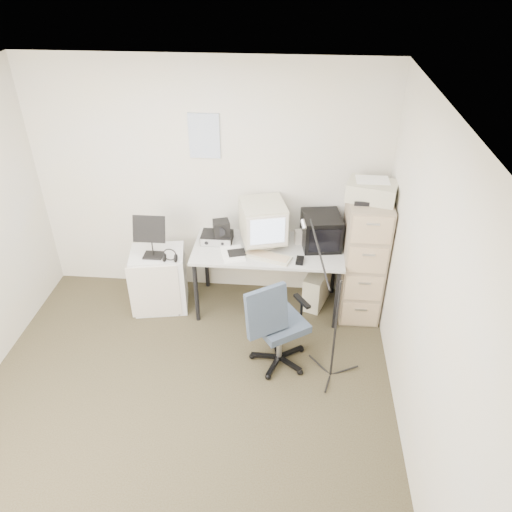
# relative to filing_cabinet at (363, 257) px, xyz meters

# --- Properties ---
(floor) EXTENTS (3.60, 3.60, 0.01)m
(floor) POSITION_rel_filing_cabinet_xyz_m (-1.58, -1.48, -0.66)
(floor) COLOR #322A17
(floor) RESTS_ON ground
(ceiling) EXTENTS (3.60, 3.60, 0.01)m
(ceiling) POSITION_rel_filing_cabinet_xyz_m (-1.58, -1.48, 1.85)
(ceiling) COLOR white
(ceiling) RESTS_ON ground
(wall_back) EXTENTS (3.60, 0.02, 2.50)m
(wall_back) POSITION_rel_filing_cabinet_xyz_m (-1.58, 0.32, 0.60)
(wall_back) COLOR beige
(wall_back) RESTS_ON ground
(wall_right) EXTENTS (0.02, 3.60, 2.50)m
(wall_right) POSITION_rel_filing_cabinet_xyz_m (0.22, -1.48, 0.60)
(wall_right) COLOR beige
(wall_right) RESTS_ON ground
(wall_calendar) EXTENTS (0.30, 0.02, 0.44)m
(wall_calendar) POSITION_rel_filing_cabinet_xyz_m (-1.60, 0.31, 1.10)
(wall_calendar) COLOR white
(wall_calendar) RESTS_ON wall_back
(filing_cabinet) EXTENTS (0.40, 0.60, 1.30)m
(filing_cabinet) POSITION_rel_filing_cabinet_xyz_m (0.00, 0.00, 0.00)
(filing_cabinet) COLOR gray
(filing_cabinet) RESTS_ON floor
(printer) EXTENTS (0.51, 0.41, 0.17)m
(printer) POSITION_rel_filing_cabinet_xyz_m (0.00, -0.01, 0.74)
(printer) COLOR #B3B1A9
(printer) RESTS_ON filing_cabinet
(desk) EXTENTS (1.50, 0.70, 0.73)m
(desk) POSITION_rel_filing_cabinet_xyz_m (-0.95, -0.03, -0.29)
(desk) COLOR #A2A29B
(desk) RESTS_ON floor
(crt_monitor) EXTENTS (0.52, 0.53, 0.46)m
(crt_monitor) POSITION_rel_filing_cabinet_xyz_m (-1.01, 0.03, 0.31)
(crt_monitor) COLOR #B3B1A9
(crt_monitor) RESTS_ON desk
(crt_tv) EXTENTS (0.42, 0.44, 0.34)m
(crt_tv) POSITION_rel_filing_cabinet_xyz_m (-0.43, 0.07, 0.25)
(crt_tv) COLOR black
(crt_tv) RESTS_ON desk
(desk_speaker) EXTENTS (0.09, 0.09, 0.14)m
(desk_speaker) POSITION_rel_filing_cabinet_xyz_m (-0.65, 0.09, 0.15)
(desk_speaker) COLOR beige
(desk_speaker) RESTS_ON desk
(keyboard) EXTENTS (0.49, 0.30, 0.03)m
(keyboard) POSITION_rel_filing_cabinet_xyz_m (-0.95, -0.21, 0.09)
(keyboard) COLOR #B3B1A9
(keyboard) RESTS_ON desk
(mouse) EXTENTS (0.08, 0.13, 0.04)m
(mouse) POSITION_rel_filing_cabinet_xyz_m (-0.63, -0.26, 0.10)
(mouse) COLOR black
(mouse) RESTS_ON desk
(radio_receiver) EXTENTS (0.31, 0.22, 0.09)m
(radio_receiver) POSITION_rel_filing_cabinet_xyz_m (-1.48, 0.05, 0.12)
(radio_receiver) COLOR black
(radio_receiver) RESTS_ON desk
(radio_speaker) EXTENTS (0.19, 0.19, 0.16)m
(radio_speaker) POSITION_rel_filing_cabinet_xyz_m (-1.43, 0.03, 0.25)
(radio_speaker) COLOR black
(radio_speaker) RESTS_ON radio_receiver
(papers) EXTENTS (0.28, 0.33, 0.02)m
(papers) POSITION_rel_filing_cabinet_xyz_m (-1.29, -0.18, 0.09)
(papers) COLOR white
(papers) RESTS_ON desk
(pc_tower) EXTENTS (0.31, 0.45, 0.39)m
(pc_tower) POSITION_rel_filing_cabinet_xyz_m (-0.43, 0.06, -0.46)
(pc_tower) COLOR #B3B1A9
(pc_tower) RESTS_ON floor
(office_chair) EXTENTS (0.75, 0.75, 0.94)m
(office_chair) POSITION_rel_filing_cabinet_xyz_m (-0.79, -0.86, -0.18)
(office_chair) COLOR #394458
(office_chair) RESTS_ON floor
(side_cart) EXTENTS (0.60, 0.52, 0.67)m
(side_cart) POSITION_rel_filing_cabinet_xyz_m (-2.08, -0.12, -0.32)
(side_cart) COLOR silver
(side_cart) RESTS_ON floor
(music_stand) EXTENTS (0.32, 0.18, 0.46)m
(music_stand) POSITION_rel_filing_cabinet_xyz_m (-2.09, -0.18, 0.25)
(music_stand) COLOR black
(music_stand) RESTS_ON side_cart
(headphones) EXTENTS (0.17, 0.17, 0.03)m
(headphones) POSITION_rel_filing_cabinet_xyz_m (-1.90, -0.25, 0.06)
(headphones) COLOR black
(headphones) RESTS_ON side_cart
(mic_stand) EXTENTS (0.03, 0.03, 1.37)m
(mic_stand) POSITION_rel_filing_cabinet_xyz_m (-0.31, -0.99, 0.04)
(mic_stand) COLOR black
(mic_stand) RESTS_ON floor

